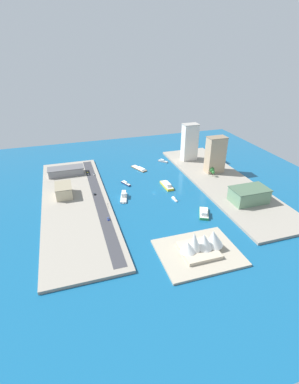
# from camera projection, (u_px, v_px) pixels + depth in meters

# --- Properties ---
(ground_plane) EXTENTS (440.00, 440.00, 0.00)m
(ground_plane) POSITION_uv_depth(u_px,v_px,m) (154.00, 192.00, 328.02)
(ground_plane) COLOR #145684
(quay_west) EXTENTS (70.00, 240.00, 2.68)m
(quay_west) POSITION_uv_depth(u_px,v_px,m) (222.00, 181.00, 351.27)
(quay_west) COLOR gray
(quay_west) RESTS_ON ground_plane
(quay_east) EXTENTS (70.00, 240.00, 2.68)m
(quay_east) POSITION_uv_depth(u_px,v_px,m) (76.00, 203.00, 303.53)
(quay_east) COLOR gray
(quay_east) RESTS_ON ground_plane
(peninsula_point) EXTENTS (65.95, 53.24, 2.00)m
(peninsula_point) POSITION_uv_depth(u_px,v_px,m) (198.00, 252.00, 231.96)
(peninsula_point) COLOR #A89E89
(peninsula_point) RESTS_ON ground_plane
(road_strip) EXTENTS (10.99, 228.00, 0.15)m
(road_strip) POSITION_uv_depth(u_px,v_px,m) (99.00, 198.00, 309.46)
(road_strip) COLOR #38383D
(road_strip) RESTS_ON quay_east
(barge_flat_brown) EXTENTS (17.59, 27.65, 3.04)m
(barge_flat_brown) POSITION_uv_depth(u_px,v_px,m) (139.00, 169.00, 387.94)
(barge_flat_brown) COLOR brown
(barge_flat_brown) RESTS_ON ground_plane
(ferry_white_commuter) EXTENTS (12.46, 23.75, 6.82)m
(ferry_white_commuter) POSITION_uv_depth(u_px,v_px,m) (124.00, 196.00, 314.39)
(ferry_white_commuter) COLOR silver
(ferry_white_commuter) RESTS_ON ground_plane
(yacht_sleek_gray) EXTENTS (12.77, 13.42, 4.07)m
(yacht_sleek_gray) POSITION_uv_depth(u_px,v_px,m) (163.00, 161.00, 411.60)
(yacht_sleek_gray) COLOR #999EA3
(yacht_sleek_gray) RESTS_ON ground_plane
(ferry_green_doubledeck) EXTENTS (17.60, 23.96, 6.49)m
(ferry_green_doubledeck) POSITION_uv_depth(u_px,v_px,m) (204.00, 213.00, 283.80)
(ferry_green_doubledeck) COLOR #2D8C4C
(ferry_green_doubledeck) RESTS_ON ground_plane
(sailboat_small_white) EXTENTS (3.41, 11.49, 9.48)m
(sailboat_small_white) POSITION_uv_depth(u_px,v_px,m) (174.00, 199.00, 311.89)
(sailboat_small_white) COLOR white
(sailboat_small_white) RESTS_ON ground_plane
(patrol_launch_navy) EXTENTS (9.54, 16.45, 3.84)m
(patrol_launch_navy) POSITION_uv_depth(u_px,v_px,m) (126.00, 183.00, 346.10)
(patrol_launch_navy) COLOR #1E284C
(patrol_launch_navy) RESTS_ON ground_plane
(ferry_yellow_fast) EXTENTS (9.14, 27.42, 6.18)m
(ferry_yellow_fast) POSITION_uv_depth(u_px,v_px,m) (167.00, 185.00, 339.95)
(ferry_yellow_fast) COLOR yellow
(ferry_yellow_fast) RESTS_ON ground_plane
(apartment_midrise_tan) EXTENTS (24.34, 15.45, 47.21)m
(apartment_midrise_tan) POSITION_uv_depth(u_px,v_px,m) (215.00, 155.00, 364.77)
(apartment_midrise_tan) COLOR tan
(apartment_midrise_tan) RESTS_ON quay_west
(terminal_long_green) EXTENTS (39.53, 24.79, 15.88)m
(terminal_long_green) POSITION_uv_depth(u_px,v_px,m) (249.00, 195.00, 300.21)
(terminal_long_green) COLOR slate
(terminal_long_green) RESTS_ON quay_west
(hotel_broad_white) EXTENTS (21.92, 14.86, 52.55)m
(hotel_broad_white) POSITION_uv_depth(u_px,v_px,m) (190.00, 142.00, 402.50)
(hotel_broad_white) COLOR silver
(hotel_broad_white) RESTS_ON quay_west
(office_block_beige) EXTENTS (17.93, 27.15, 13.21)m
(office_block_beige) POSITION_uv_depth(u_px,v_px,m) (64.00, 190.00, 312.33)
(office_block_beige) COLOR #C6B793
(office_block_beige) RESTS_ON quay_east
(warehouse_low_gray) EXTENTS (45.45, 18.63, 9.74)m
(warehouse_low_gray) POSITION_uv_depth(u_px,v_px,m) (66.00, 171.00, 364.16)
(warehouse_low_gray) COLOR gray
(warehouse_low_gray) RESTS_ON quay_east
(taxi_yellow_cab) EXTENTS (1.91, 5.11, 1.52)m
(taxi_yellow_cab) POSITION_uv_depth(u_px,v_px,m) (87.00, 172.00, 371.97)
(taxi_yellow_cab) COLOR black
(taxi_yellow_cab) RESTS_ON road_strip
(hatchback_blue) EXTENTS (2.09, 4.70, 1.57)m
(hatchback_blue) POSITION_uv_depth(u_px,v_px,m) (108.00, 219.00, 271.89)
(hatchback_blue) COLOR black
(hatchback_blue) RESTS_ON road_strip
(suv_black) EXTENTS (2.04, 4.54, 1.55)m
(suv_black) POSITION_uv_depth(u_px,v_px,m) (95.00, 194.00, 317.10)
(suv_black) COLOR black
(suv_black) RESTS_ON road_strip
(sedan_silver) EXTENTS (2.05, 4.48, 1.60)m
(sedan_silver) POSITION_uv_depth(u_px,v_px,m) (88.00, 174.00, 365.56)
(sedan_silver) COLOR black
(sedan_silver) RESTS_ON road_strip
(van_white) EXTENTS (1.95, 4.67, 1.68)m
(van_white) POSITION_uv_depth(u_px,v_px,m) (94.00, 174.00, 365.05)
(van_white) COLOR black
(van_white) RESTS_ON road_strip
(traffic_light_waterfront) EXTENTS (0.36, 0.36, 6.50)m
(traffic_light_waterfront) POSITION_uv_depth(u_px,v_px,m) (108.00, 205.00, 288.23)
(traffic_light_waterfront) COLOR black
(traffic_light_waterfront) RESTS_ON quay_east
(opera_landmark) EXTENTS (38.40, 28.74, 20.56)m
(opera_landmark) POSITION_uv_depth(u_px,v_px,m) (202.00, 243.00, 228.39)
(opera_landmark) COLOR #BCAD93
(opera_landmark) RESTS_ON peninsula_point
(park_tree_cluster) EXTENTS (7.39, 12.78, 9.47)m
(park_tree_cluster) POSITION_uv_depth(u_px,v_px,m) (212.00, 170.00, 363.46)
(park_tree_cluster) COLOR brown
(park_tree_cluster) RESTS_ON quay_west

